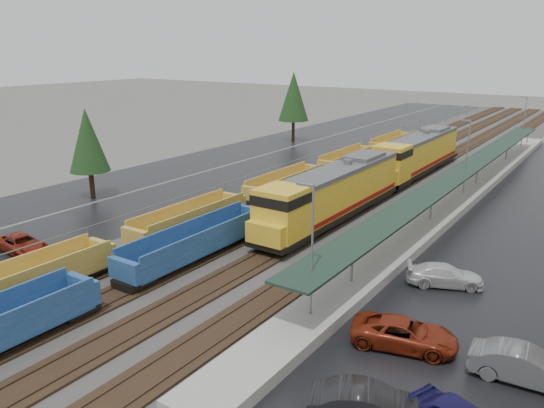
{
  "coord_description": "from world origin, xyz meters",
  "views": [
    {
      "loc": [
        22.42,
        -2.69,
        14.69
      ],
      "look_at": [
        -1.65,
        32.6,
        2.0
      ],
      "focal_mm": 35.0,
      "sensor_mm": 36.0,
      "label": 1
    }
  ],
  "objects_px": {
    "parked_car_east_b": "(404,334)",
    "locomotive_trail": "(416,154)",
    "locomotive_lead": "(331,194)",
    "well_string_blue": "(264,215)",
    "parked_car_east_c": "(445,275)",
    "parked_car_east_a": "(369,406)",
    "parked_car_east_e": "(526,366)",
    "parked_car_west_c": "(22,244)",
    "well_string_yellow": "(190,222)"
  },
  "relations": [
    {
      "from": "locomotive_trail",
      "to": "parked_car_east_a",
      "type": "distance_m",
      "value": 44.89
    },
    {
      "from": "parked_car_east_a",
      "to": "locomotive_trail",
      "type": "bearing_deg",
      "value": -6.73
    },
    {
      "from": "well_string_blue",
      "to": "well_string_yellow",
      "type": "bearing_deg",
      "value": -129.96
    },
    {
      "from": "locomotive_trail",
      "to": "well_string_yellow",
      "type": "height_order",
      "value": "locomotive_trail"
    },
    {
      "from": "parked_car_east_a",
      "to": "well_string_yellow",
      "type": "bearing_deg",
      "value": 35.24
    },
    {
      "from": "parked_car_west_c",
      "to": "parked_car_east_b",
      "type": "xyz_separation_m",
      "value": [
        28.08,
        3.6,
        0.06
      ]
    },
    {
      "from": "parked_car_east_a",
      "to": "parked_car_east_b",
      "type": "height_order",
      "value": "parked_car_east_a"
    },
    {
      "from": "parked_car_east_c",
      "to": "parked_car_east_e",
      "type": "distance_m",
      "value": 10.23
    },
    {
      "from": "parked_car_east_b",
      "to": "parked_car_east_c",
      "type": "bearing_deg",
      "value": -10.84
    },
    {
      "from": "locomotive_lead",
      "to": "parked_car_east_c",
      "type": "relative_size",
      "value": 4.61
    },
    {
      "from": "parked_car_east_b",
      "to": "locomotive_trail",
      "type": "bearing_deg",
      "value": 4.73
    },
    {
      "from": "locomotive_trail",
      "to": "parked_car_west_c",
      "type": "relative_size",
      "value": 4.51
    },
    {
      "from": "well_string_yellow",
      "to": "well_string_blue",
      "type": "xyz_separation_m",
      "value": [
        4.0,
        4.77,
        0.03
      ]
    },
    {
      "from": "parked_car_east_b",
      "to": "well_string_blue",
      "type": "bearing_deg",
      "value": 41.78
    },
    {
      "from": "locomotive_lead",
      "to": "well_string_blue",
      "type": "height_order",
      "value": "locomotive_lead"
    },
    {
      "from": "well_string_blue",
      "to": "parked_car_east_b",
      "type": "bearing_deg",
      "value": -34.02
    },
    {
      "from": "parked_car_west_c",
      "to": "well_string_blue",
      "type": "bearing_deg",
      "value": -33.59
    },
    {
      "from": "well_string_yellow",
      "to": "parked_car_east_e",
      "type": "distance_m",
      "value": 26.88
    },
    {
      "from": "well_string_blue",
      "to": "parked_car_east_e",
      "type": "relative_size",
      "value": 19.62
    },
    {
      "from": "parked_car_east_a",
      "to": "parked_car_east_e",
      "type": "distance_m",
      "value": 8.1
    },
    {
      "from": "locomotive_lead",
      "to": "parked_car_east_e",
      "type": "bearing_deg",
      "value": -39.98
    },
    {
      "from": "locomotive_lead",
      "to": "locomotive_trail",
      "type": "distance_m",
      "value": 21.0
    },
    {
      "from": "well_string_blue",
      "to": "parked_car_east_a",
      "type": "distance_m",
      "value": 24.66
    },
    {
      "from": "parked_car_west_c",
      "to": "parked_car_east_b",
      "type": "bearing_deg",
      "value": -78.21
    },
    {
      "from": "well_string_yellow",
      "to": "parked_car_east_c",
      "type": "relative_size",
      "value": 20.72
    },
    {
      "from": "parked_car_west_c",
      "to": "parked_car_east_e",
      "type": "distance_m",
      "value": 33.95
    },
    {
      "from": "parked_car_east_a",
      "to": "parked_car_east_e",
      "type": "height_order",
      "value": "parked_car_east_e"
    },
    {
      "from": "parked_car_west_c",
      "to": "locomotive_lead",
      "type": "bearing_deg",
      "value": -34.69
    },
    {
      "from": "parked_car_west_c",
      "to": "parked_car_east_a",
      "type": "xyz_separation_m",
      "value": [
        28.98,
        -2.7,
        0.13
      ]
    },
    {
      "from": "parked_car_east_b",
      "to": "well_string_yellow",
      "type": "bearing_deg",
      "value": 58.53
    },
    {
      "from": "parked_car_east_c",
      "to": "parked_car_east_e",
      "type": "height_order",
      "value": "parked_car_east_e"
    },
    {
      "from": "locomotive_trail",
      "to": "parked_car_east_c",
      "type": "height_order",
      "value": "locomotive_trail"
    },
    {
      "from": "well_string_blue",
      "to": "parked_car_east_a",
      "type": "xyz_separation_m",
      "value": [
        17.42,
        -17.45,
        -0.34
      ]
    },
    {
      "from": "parked_car_west_c",
      "to": "parked_car_east_c",
      "type": "bearing_deg",
      "value": -61.94
    },
    {
      "from": "locomotive_lead",
      "to": "well_string_blue",
      "type": "bearing_deg",
      "value": -132.65
    },
    {
      "from": "locomotive_lead",
      "to": "locomotive_trail",
      "type": "relative_size",
      "value": 1.0
    },
    {
      "from": "well_string_blue",
      "to": "parked_car_east_e",
      "type": "xyz_separation_m",
      "value": [
        22.17,
        -10.89,
        -0.33
      ]
    },
    {
      "from": "parked_car_east_b",
      "to": "parked_car_east_c",
      "type": "distance_m",
      "value": 8.45
    },
    {
      "from": "well_string_blue",
      "to": "parked_car_east_a",
      "type": "bearing_deg",
      "value": -45.05
    },
    {
      "from": "parked_car_west_c",
      "to": "parked_car_east_b",
      "type": "relative_size",
      "value": 0.91
    },
    {
      "from": "parked_car_east_c",
      "to": "locomotive_trail",
      "type": "bearing_deg",
      "value": -1.31
    },
    {
      "from": "locomotive_trail",
      "to": "parked_car_east_b",
      "type": "height_order",
      "value": "locomotive_trail"
    },
    {
      "from": "locomotive_trail",
      "to": "parked_car_east_e",
      "type": "distance_m",
      "value": 40.57
    },
    {
      "from": "parked_car_east_e",
      "to": "parked_car_east_c",
      "type": "bearing_deg",
      "value": 31.59
    },
    {
      "from": "locomotive_lead",
      "to": "locomotive_trail",
      "type": "xyz_separation_m",
      "value": [
        0.0,
        21.0,
        0.0
      ]
    },
    {
      "from": "parked_car_east_b",
      "to": "parked_car_east_c",
      "type": "relative_size",
      "value": 1.12
    },
    {
      "from": "parked_car_west_c",
      "to": "parked_car_east_c",
      "type": "distance_m",
      "value": 30.09
    },
    {
      "from": "locomotive_lead",
      "to": "parked_car_west_c",
      "type": "xyz_separation_m",
      "value": [
        -15.56,
        -19.09,
        -1.94
      ]
    },
    {
      "from": "parked_car_west_c",
      "to": "parked_car_east_c",
      "type": "relative_size",
      "value": 1.02
    },
    {
      "from": "locomotive_trail",
      "to": "parked_car_east_a",
      "type": "height_order",
      "value": "locomotive_trail"
    }
  ]
}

